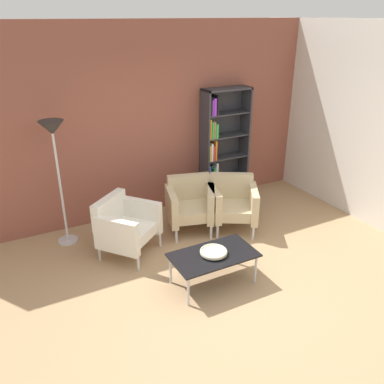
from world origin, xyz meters
TOP-DOWN VIEW (x-y plane):
  - ground_plane at (0.00, 0.00)m, footprint 8.32×8.32m
  - brick_back_panel at (0.00, 2.46)m, footprint 6.40×0.12m
  - plaster_right_partition at (2.86, 0.60)m, footprint 0.12×5.20m
  - bookshelf_tall at (1.24, 2.25)m, footprint 0.80×0.30m
  - coffee_table_low at (-0.05, 0.24)m, footprint 1.00×0.56m
  - decorative_bowl at (-0.05, 0.24)m, footprint 0.32×0.32m
  - armchair_by_bookshelf at (0.34, 1.53)m, footprint 0.86×0.82m
  - armchair_near_window at (-0.75, 1.36)m, footprint 0.95×0.94m
  - armchair_spare_guest at (0.88, 1.30)m, footprint 0.93×0.91m
  - floor_lamp_torchiere at (-1.39, 2.02)m, footprint 0.32×0.32m

SIDE VIEW (x-z plane):
  - ground_plane at x=0.00m, z-range 0.00..0.00m
  - coffee_table_low at x=-0.05m, z-range 0.17..0.57m
  - armchair_by_bookshelf at x=0.34m, z-range 0.02..0.80m
  - armchair_near_window at x=-0.75m, z-range 0.02..0.80m
  - armchair_spare_guest at x=0.88m, z-range 0.02..0.80m
  - decorative_bowl at x=-0.05m, z-range 0.41..0.46m
  - bookshelf_tall at x=1.24m, z-range -0.04..1.86m
  - floor_lamp_torchiere at x=-1.39m, z-range 0.58..2.32m
  - brick_back_panel at x=0.00m, z-range 0.00..2.90m
  - plaster_right_partition at x=2.86m, z-range 0.00..2.90m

